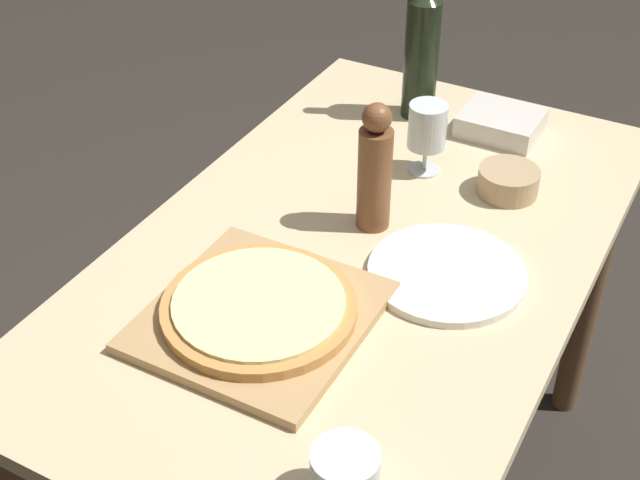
{
  "coord_description": "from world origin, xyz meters",
  "views": [
    {
      "loc": [
        0.51,
        -1.1,
        1.69
      ],
      "look_at": [
        -0.03,
        -0.1,
        0.83
      ],
      "focal_mm": 50.0,
      "sensor_mm": 36.0,
      "label": 1
    }
  ],
  "objects_px": {
    "wine_bottle": "(422,49)",
    "small_bowl": "(508,181)",
    "pizza": "(259,307)",
    "pepper_mill": "(375,170)",
    "wine_glass": "(429,128)"
  },
  "relations": [
    {
      "from": "wine_bottle",
      "to": "small_bowl",
      "type": "distance_m",
      "value": 0.35
    },
    {
      "from": "pizza",
      "to": "pepper_mill",
      "type": "height_order",
      "value": "pepper_mill"
    },
    {
      "from": "pizza",
      "to": "wine_bottle",
      "type": "distance_m",
      "value": 0.73
    },
    {
      "from": "pizza",
      "to": "wine_glass",
      "type": "xyz_separation_m",
      "value": [
        0.06,
        0.52,
        0.06
      ]
    },
    {
      "from": "wine_glass",
      "to": "small_bowl",
      "type": "bearing_deg",
      "value": 0.92
    },
    {
      "from": "pepper_mill",
      "to": "wine_glass",
      "type": "xyz_separation_m",
      "value": [
        0.01,
        0.21,
        -0.02
      ]
    },
    {
      "from": "pepper_mill",
      "to": "wine_glass",
      "type": "relative_size",
      "value": 1.68
    },
    {
      "from": "wine_bottle",
      "to": "small_bowl",
      "type": "bearing_deg",
      "value": -36.68
    },
    {
      "from": "pepper_mill",
      "to": "wine_glass",
      "type": "height_order",
      "value": "pepper_mill"
    },
    {
      "from": "wine_bottle",
      "to": "pepper_mill",
      "type": "xyz_separation_m",
      "value": [
        0.09,
        -0.41,
        -0.04
      ]
    },
    {
      "from": "wine_glass",
      "to": "small_bowl",
      "type": "height_order",
      "value": "wine_glass"
    },
    {
      "from": "wine_bottle",
      "to": "pepper_mill",
      "type": "height_order",
      "value": "wine_bottle"
    },
    {
      "from": "pizza",
      "to": "pepper_mill",
      "type": "xyz_separation_m",
      "value": [
        0.04,
        0.31,
        0.08
      ]
    },
    {
      "from": "pepper_mill",
      "to": "small_bowl",
      "type": "bearing_deg",
      "value": 49.98
    },
    {
      "from": "wine_glass",
      "to": "small_bowl",
      "type": "relative_size",
      "value": 1.25
    }
  ]
}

